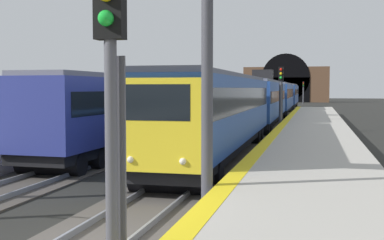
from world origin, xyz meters
The scene contains 7 objects.
platform_right_edge_strip centered at (0.00, -2.33, 0.95)m, with size 112.00×0.50×0.01m, color yellow.
train_main_approaching centered at (43.48, 0.00, 2.26)m, with size 79.14×2.97×4.84m.
train_adjacent_platform centered at (26.86, 5.05, 2.24)m, with size 41.37×3.33×4.83m.
railway_signal_near centered at (-3.30, -1.88, 3.01)m, with size 0.39×0.38×4.95m.
railway_signal_mid centered at (28.48, -1.88, 2.96)m, with size 0.39×0.38×4.85m.
railway_signal_far centered at (95.95, -1.88, 2.82)m, with size 0.39×0.38×4.62m.
tunnel_portal centered at (111.38, 2.53, 4.16)m, with size 2.53×19.81×11.33m.
Camera 1 is at (-9.27, -4.41, 3.29)m, focal length 47.20 mm.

